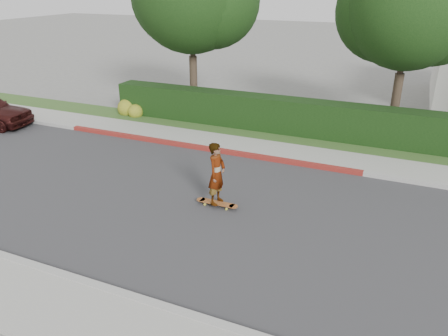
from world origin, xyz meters
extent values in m
plane|color=slate|center=(0.00, 0.00, 0.00)|extent=(120.00, 120.00, 0.00)
cube|color=#2D2D30|center=(0.00, 0.00, 0.01)|extent=(60.00, 8.00, 0.01)
cube|color=#9E9E99|center=(0.00, -4.10, 0.07)|extent=(60.00, 0.20, 0.15)
cube|color=#9E9E99|center=(0.00, 4.10, 0.07)|extent=(60.00, 0.20, 0.15)
cube|color=maroon|center=(-5.00, 4.10, 0.08)|extent=(12.00, 0.21, 0.15)
cube|color=gray|center=(0.00, 5.00, 0.06)|extent=(60.00, 1.60, 0.12)
cube|color=#2D4C1E|center=(0.00, 6.60, 0.05)|extent=(60.00, 1.60, 0.10)
cube|color=black|center=(-3.00, 7.20, 0.75)|extent=(15.00, 1.00, 1.50)
sphere|color=#2D4C19|center=(-10.20, 6.80, 0.35)|extent=(0.90, 0.90, 0.90)
sphere|color=#2D4C19|center=(-9.60, 6.60, 0.30)|extent=(0.70, 0.70, 0.70)
cylinder|color=#33261C|center=(-7.50, 8.50, 1.35)|extent=(0.36, 0.36, 2.70)
cylinder|color=#33261C|center=(-7.50, 8.50, 3.38)|extent=(0.24, 0.24, 2.25)
sphere|color=black|center=(-6.60, 8.80, 5.10)|extent=(4.16, 4.16, 4.16)
cylinder|color=#33261C|center=(1.50, 9.00, 1.26)|extent=(0.36, 0.36, 2.52)
cylinder|color=#33261C|center=(1.50, 9.00, 3.15)|extent=(0.24, 0.24, 2.10)
sphere|color=black|center=(1.50, 9.00, 5.04)|extent=(4.80, 4.80, 4.80)
sphere|color=black|center=(0.70, 9.40, 4.84)|extent=(4.08, 4.08, 4.08)
sphere|color=black|center=(2.40, 9.30, 4.74)|extent=(3.84, 3.84, 3.84)
cylinder|color=gold|center=(-2.88, 0.12, 0.05)|extent=(0.07, 0.04, 0.07)
cylinder|color=gold|center=(-2.88, 0.32, 0.05)|extent=(0.07, 0.04, 0.07)
cylinder|color=gold|center=(-2.21, 0.12, 0.05)|extent=(0.07, 0.04, 0.07)
cylinder|color=gold|center=(-2.21, 0.31, 0.05)|extent=(0.07, 0.04, 0.07)
cube|color=silver|center=(-2.88, 0.22, 0.09)|extent=(0.06, 0.20, 0.03)
cube|color=silver|center=(-2.21, 0.22, 0.09)|extent=(0.06, 0.20, 0.03)
cube|color=brown|center=(-2.54, 0.22, 0.12)|extent=(1.01, 0.25, 0.02)
cylinder|color=brown|center=(-3.05, 0.22, 0.12)|extent=(0.25, 0.25, 0.02)
cylinder|color=brown|center=(-2.04, 0.22, 0.12)|extent=(0.25, 0.25, 0.02)
imported|color=white|center=(-2.54, 0.22, 1.03)|extent=(0.47, 0.68, 1.80)
camera|label=1|loc=(2.02, -9.77, 5.96)|focal=35.00mm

